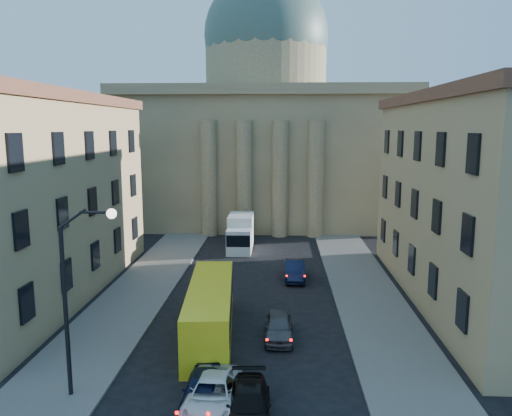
% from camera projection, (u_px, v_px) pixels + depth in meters
% --- Properties ---
extents(sidewalk_left, '(5.00, 60.00, 0.15)m').
position_uv_depth(sidewalk_left, '(119.00, 314.00, 32.87)').
color(sidewalk_left, '#5E5B56').
rests_on(sidewalk_left, ground).
extents(sidewalk_right, '(5.00, 60.00, 0.15)m').
position_uv_depth(sidewalk_right, '(379.00, 319.00, 32.05)').
color(sidewalk_right, '#5E5B56').
rests_on(sidewalk_right, ground).
extents(church, '(68.02, 28.76, 36.60)m').
position_uv_depth(church, '(266.00, 130.00, 67.49)').
color(church, '#78664A').
rests_on(church, ground).
extents(building_left, '(11.60, 26.60, 14.70)m').
position_uv_depth(building_left, '(17.00, 195.00, 36.04)').
color(building_left, '#A0865E').
rests_on(building_left, ground).
extents(building_right, '(11.60, 26.60, 14.70)m').
position_uv_depth(building_right, '(497.00, 198.00, 34.39)').
color(building_right, '#A0865E').
rests_on(building_right, ground).
extents(street_lamp, '(2.62, 0.44, 8.83)m').
position_uv_depth(street_lamp, '(76.00, 287.00, 22.10)').
color(street_lamp, black).
rests_on(street_lamp, ground).
extents(car_left_near, '(1.64, 4.05, 1.38)m').
position_uv_depth(car_left_near, '(202.00, 389.00, 22.36)').
color(car_left_near, black).
rests_on(car_left_near, ground).
extents(car_left_mid, '(2.39, 4.91, 1.35)m').
position_uv_depth(car_left_mid, '(212.00, 394.00, 21.94)').
color(car_left_mid, white).
rests_on(car_left_mid, ground).
extents(car_right_mid, '(2.15, 4.72, 1.34)m').
position_uv_depth(car_right_mid, '(249.00, 405.00, 21.07)').
color(car_right_mid, black).
rests_on(car_right_mid, ground).
extents(car_right_far, '(1.69, 4.13, 1.40)m').
position_uv_depth(car_right_far, '(279.00, 327.00, 29.22)').
color(car_right_far, '#46474B').
rests_on(car_right_far, ground).
extents(car_right_distant, '(1.61, 4.57, 1.50)m').
position_uv_depth(car_right_distant, '(295.00, 270.00, 40.62)').
color(car_right_distant, black).
rests_on(car_right_distant, ground).
extents(city_bus, '(3.36, 11.04, 3.06)m').
position_uv_depth(city_bus, '(210.00, 309.00, 29.49)').
color(city_bus, yellow).
rests_on(city_bus, ground).
extents(box_truck, '(2.51, 6.20, 3.39)m').
position_uv_depth(box_truck, '(240.00, 234.00, 50.44)').
color(box_truck, white).
rests_on(box_truck, ground).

